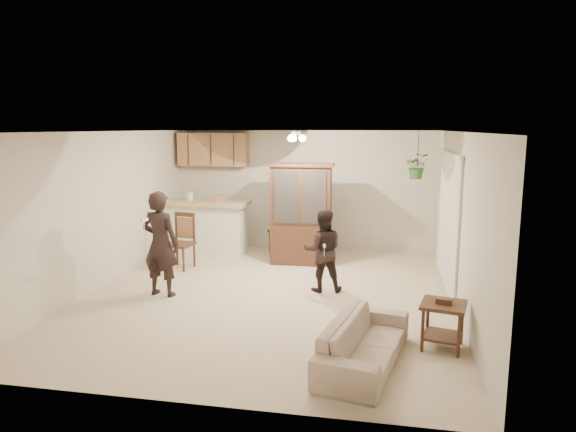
% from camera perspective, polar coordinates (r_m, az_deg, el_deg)
% --- Properties ---
extents(floor, '(6.50, 6.50, 0.00)m').
position_cam_1_polar(floor, '(8.06, -2.08, -8.72)').
color(floor, '#C1AC92').
rests_on(floor, ground).
extents(ceiling, '(5.50, 6.50, 0.02)m').
position_cam_1_polar(ceiling, '(7.64, -2.20, 9.35)').
color(ceiling, silver).
rests_on(ceiling, wall_back).
extents(wall_back, '(5.50, 0.02, 2.50)m').
position_cam_1_polar(wall_back, '(10.91, 1.63, 2.91)').
color(wall_back, beige).
rests_on(wall_back, ground).
extents(wall_front, '(5.50, 0.02, 2.50)m').
position_cam_1_polar(wall_front, '(4.71, -10.94, -6.51)').
color(wall_front, beige).
rests_on(wall_front, ground).
extents(wall_left, '(0.02, 6.50, 2.50)m').
position_cam_1_polar(wall_left, '(8.77, -19.94, 0.63)').
color(wall_left, beige).
rests_on(wall_left, ground).
extents(wall_right, '(0.02, 6.50, 2.50)m').
position_cam_1_polar(wall_right, '(7.64, 18.42, -0.57)').
color(wall_right, beige).
rests_on(wall_right, ground).
extents(breakfast_bar, '(1.60, 0.55, 1.00)m').
position_cam_1_polar(breakfast_bar, '(10.62, -9.07, -1.49)').
color(breakfast_bar, silver).
rests_on(breakfast_bar, floor).
extents(bar_top, '(1.75, 0.70, 0.08)m').
position_cam_1_polar(bar_top, '(10.53, -9.15, 1.44)').
color(bar_top, tan).
rests_on(bar_top, breakfast_bar).
extents(upper_cabinets, '(1.50, 0.34, 0.70)m').
position_cam_1_polar(upper_cabinets, '(11.13, -8.29, 7.34)').
color(upper_cabinets, '#936540').
rests_on(upper_cabinets, wall_back).
extents(vertical_blinds, '(0.06, 2.30, 2.10)m').
position_cam_1_polar(vertical_blinds, '(8.54, 17.31, -0.48)').
color(vertical_blinds, silver).
rests_on(vertical_blinds, wall_right).
extents(ceiling_fixture, '(0.36, 0.36, 0.20)m').
position_cam_1_polar(ceiling_fixture, '(8.78, 0.85, 8.77)').
color(ceiling_fixture, beige).
rests_on(ceiling_fixture, ceiling).
extents(hanging_plant, '(0.43, 0.37, 0.48)m').
position_cam_1_polar(hanging_plant, '(9.89, 14.19, 5.40)').
color(hanging_plant, '#2D5A24').
rests_on(hanging_plant, ceiling).
extents(plant_cord, '(0.01, 0.01, 0.65)m').
position_cam_1_polar(plant_cord, '(9.88, 14.27, 7.28)').
color(plant_cord, black).
rests_on(plant_cord, ceiling).
extents(sofa, '(1.10, 1.98, 0.73)m').
position_cam_1_polar(sofa, '(5.77, 8.48, -12.65)').
color(sofa, beige).
rests_on(sofa, floor).
extents(adult, '(0.72, 0.53, 1.80)m').
position_cam_1_polar(adult, '(8.04, -14.02, -2.40)').
color(adult, black).
rests_on(adult, floor).
extents(child, '(0.74, 0.63, 1.35)m').
position_cam_1_polar(child, '(8.08, 3.87, -3.70)').
color(child, black).
rests_on(child, floor).
extents(china_hutch, '(1.22, 0.49, 1.91)m').
position_cam_1_polar(china_hutch, '(9.64, 1.46, 0.14)').
color(china_hutch, '#392215').
rests_on(china_hutch, floor).
extents(side_table, '(0.59, 0.59, 0.61)m').
position_cam_1_polar(side_table, '(6.39, 16.81, -11.50)').
color(side_table, '#392215').
rests_on(side_table, floor).
extents(chair_bar, '(0.52, 0.52, 1.01)m').
position_cam_1_polar(chair_bar, '(9.64, -11.90, -4.06)').
color(chair_bar, '#392215').
rests_on(chair_bar, floor).
extents(chair_hutch_left, '(0.64, 0.64, 1.06)m').
position_cam_1_polar(chair_hutch_left, '(10.41, -0.68, -2.73)').
color(chair_hutch_left, '#392215').
rests_on(chair_hutch_left, floor).
extents(chair_hutch_right, '(0.64, 0.64, 1.10)m').
position_cam_1_polar(chair_hutch_right, '(10.56, 1.75, -2.49)').
color(chair_hutch_right, '#392215').
rests_on(chair_hutch_right, floor).
extents(controller_adult, '(0.06, 0.15, 0.04)m').
position_cam_1_polar(controller_adult, '(7.67, -15.69, -0.42)').
color(controller_adult, white).
rests_on(controller_adult, adult).
extents(controller_child, '(0.06, 0.12, 0.03)m').
position_cam_1_polar(controller_child, '(7.76, 4.05, -3.32)').
color(controller_child, white).
rests_on(controller_child, child).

